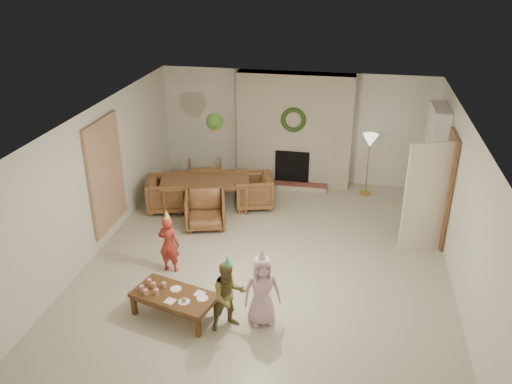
% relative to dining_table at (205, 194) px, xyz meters
% --- Properties ---
extents(floor, '(7.00, 7.00, 0.00)m').
position_rel_dining_table_xyz_m(floor, '(1.59, -1.66, -0.31)').
color(floor, '#B7B29E').
rests_on(floor, ground).
extents(ceiling, '(7.00, 7.00, 0.00)m').
position_rel_dining_table_xyz_m(ceiling, '(1.59, -1.66, 2.19)').
color(ceiling, white).
rests_on(ceiling, wall_back).
extents(wall_back, '(7.00, 0.00, 7.00)m').
position_rel_dining_table_xyz_m(wall_back, '(1.59, 1.84, 0.94)').
color(wall_back, silver).
rests_on(wall_back, floor).
extents(wall_front, '(7.00, 0.00, 7.00)m').
position_rel_dining_table_xyz_m(wall_front, '(1.59, -5.16, 0.94)').
color(wall_front, silver).
rests_on(wall_front, floor).
extents(wall_left, '(0.00, 7.00, 7.00)m').
position_rel_dining_table_xyz_m(wall_left, '(-1.41, -1.66, 0.94)').
color(wall_left, silver).
rests_on(wall_left, floor).
extents(wall_right, '(0.00, 7.00, 7.00)m').
position_rel_dining_table_xyz_m(wall_right, '(4.59, -1.66, 0.94)').
color(wall_right, silver).
rests_on(wall_right, floor).
extents(fireplace_mass, '(2.50, 0.40, 2.50)m').
position_rel_dining_table_xyz_m(fireplace_mass, '(1.59, 1.64, 0.94)').
color(fireplace_mass, maroon).
rests_on(fireplace_mass, floor).
extents(fireplace_hearth, '(1.60, 0.30, 0.12)m').
position_rel_dining_table_xyz_m(fireplace_hearth, '(1.59, 1.29, -0.25)').
color(fireplace_hearth, maroon).
rests_on(fireplace_hearth, floor).
extents(fireplace_firebox, '(0.75, 0.12, 0.75)m').
position_rel_dining_table_xyz_m(fireplace_firebox, '(1.59, 1.46, 0.14)').
color(fireplace_firebox, black).
rests_on(fireplace_firebox, floor).
extents(fireplace_wreath, '(0.54, 0.10, 0.54)m').
position_rel_dining_table_xyz_m(fireplace_wreath, '(1.59, 1.41, 1.24)').
color(fireplace_wreath, '#213E17').
rests_on(fireplace_wreath, fireplace_mass).
extents(floor_lamp_base, '(0.25, 0.25, 0.03)m').
position_rel_dining_table_xyz_m(floor_lamp_base, '(3.23, 1.34, -0.30)').
color(floor_lamp_base, gold).
rests_on(floor_lamp_base, floor).
extents(floor_lamp_post, '(0.03, 0.03, 1.22)m').
position_rel_dining_table_xyz_m(floor_lamp_post, '(3.23, 1.34, 0.32)').
color(floor_lamp_post, gold).
rests_on(floor_lamp_post, floor).
extents(floor_lamp_shade, '(0.33, 0.33, 0.27)m').
position_rel_dining_table_xyz_m(floor_lamp_shade, '(3.23, 1.34, 0.90)').
color(floor_lamp_shade, beige).
rests_on(floor_lamp_shade, floor_lamp_post).
extents(bookshelf_carcass, '(0.30, 1.00, 2.20)m').
position_rel_dining_table_xyz_m(bookshelf_carcass, '(4.43, 0.64, 0.79)').
color(bookshelf_carcass, white).
rests_on(bookshelf_carcass, floor).
extents(bookshelf_shelf_a, '(0.30, 0.92, 0.03)m').
position_rel_dining_table_xyz_m(bookshelf_shelf_a, '(4.41, 0.64, 0.14)').
color(bookshelf_shelf_a, white).
rests_on(bookshelf_shelf_a, bookshelf_carcass).
extents(bookshelf_shelf_b, '(0.30, 0.92, 0.03)m').
position_rel_dining_table_xyz_m(bookshelf_shelf_b, '(4.41, 0.64, 0.54)').
color(bookshelf_shelf_b, white).
rests_on(bookshelf_shelf_b, bookshelf_carcass).
extents(bookshelf_shelf_c, '(0.30, 0.92, 0.03)m').
position_rel_dining_table_xyz_m(bookshelf_shelf_c, '(4.41, 0.64, 0.94)').
color(bookshelf_shelf_c, white).
rests_on(bookshelf_shelf_c, bookshelf_carcass).
extents(bookshelf_shelf_d, '(0.30, 0.92, 0.03)m').
position_rel_dining_table_xyz_m(bookshelf_shelf_d, '(4.41, 0.64, 1.34)').
color(bookshelf_shelf_d, white).
rests_on(bookshelf_shelf_d, bookshelf_carcass).
extents(books_row_lower, '(0.20, 0.40, 0.24)m').
position_rel_dining_table_xyz_m(books_row_lower, '(4.39, 0.49, 0.28)').
color(books_row_lower, maroon).
rests_on(books_row_lower, bookshelf_shelf_a).
extents(books_row_mid, '(0.20, 0.44, 0.24)m').
position_rel_dining_table_xyz_m(books_row_mid, '(4.39, 0.69, 0.68)').
color(books_row_mid, '#22537D').
rests_on(books_row_mid, bookshelf_shelf_b).
extents(books_row_upper, '(0.20, 0.36, 0.22)m').
position_rel_dining_table_xyz_m(books_row_upper, '(4.39, 0.54, 1.07)').
color(books_row_upper, '#AD6C25').
rests_on(books_row_upper, bookshelf_shelf_c).
extents(door_frame, '(0.05, 0.86, 2.04)m').
position_rel_dining_table_xyz_m(door_frame, '(4.55, -0.46, 0.71)').
color(door_frame, brown).
rests_on(door_frame, floor).
extents(door_leaf, '(0.77, 0.32, 2.00)m').
position_rel_dining_table_xyz_m(door_leaf, '(4.17, -0.84, 0.69)').
color(door_leaf, beige).
rests_on(door_leaf, floor).
extents(curtain_panel, '(0.06, 1.20, 2.00)m').
position_rel_dining_table_xyz_m(curtain_panel, '(-1.37, -1.46, 0.94)').
color(curtain_panel, tan).
rests_on(curtain_panel, wall_left).
extents(dining_table, '(1.99, 1.44, 0.63)m').
position_rel_dining_table_xyz_m(dining_table, '(0.00, 0.00, 0.00)').
color(dining_table, brown).
rests_on(dining_table, floor).
extents(dining_chair_near, '(0.92, 0.93, 0.69)m').
position_rel_dining_table_xyz_m(dining_chair_near, '(0.21, -0.76, 0.03)').
color(dining_chair_near, brown).
rests_on(dining_chair_near, floor).
extents(dining_chair_far, '(0.92, 0.93, 0.69)m').
position_rel_dining_table_xyz_m(dining_chair_far, '(-0.21, 0.76, 0.03)').
color(dining_chair_far, brown).
rests_on(dining_chair_far, floor).
extents(dining_chair_left, '(0.93, 0.92, 0.69)m').
position_rel_dining_table_xyz_m(dining_chair_left, '(-0.76, -0.21, 0.03)').
color(dining_chair_left, brown).
rests_on(dining_chair_left, floor).
extents(dining_chair_right, '(0.93, 0.92, 0.69)m').
position_rel_dining_table_xyz_m(dining_chair_right, '(0.95, 0.27, 0.03)').
color(dining_chair_right, brown).
rests_on(dining_chair_right, floor).
extents(hanging_plant_cord, '(0.01, 0.01, 0.70)m').
position_rel_dining_table_xyz_m(hanging_plant_cord, '(0.29, -0.16, 1.84)').
color(hanging_plant_cord, tan).
rests_on(hanging_plant_cord, ceiling).
extents(hanging_plant_pot, '(0.16, 0.16, 0.12)m').
position_rel_dining_table_xyz_m(hanging_plant_pot, '(0.29, -0.16, 1.49)').
color(hanging_plant_pot, brown).
rests_on(hanging_plant_pot, hanging_plant_cord).
extents(hanging_plant_foliage, '(0.32, 0.32, 0.32)m').
position_rel_dining_table_xyz_m(hanging_plant_foliage, '(0.29, -0.16, 1.61)').
color(hanging_plant_foliage, '#274717').
rests_on(hanging_plant_foliage, hanging_plant_pot).
extents(coffee_table_top, '(1.33, 0.91, 0.06)m').
position_rel_dining_table_xyz_m(coffee_table_top, '(0.52, -3.46, 0.03)').
color(coffee_table_top, '#50321A').
rests_on(coffee_table_top, floor).
extents(coffee_table_apron, '(1.21, 0.79, 0.07)m').
position_rel_dining_table_xyz_m(coffee_table_apron, '(0.52, -3.46, -0.04)').
color(coffee_table_apron, '#50321A').
rests_on(coffee_table_apron, floor).
extents(coffee_leg_fl, '(0.08, 0.08, 0.32)m').
position_rel_dining_table_xyz_m(coffee_leg_fl, '(-0.08, -3.55, -0.16)').
color(coffee_leg_fl, '#50321A').
rests_on(coffee_leg_fl, floor).
extents(coffee_leg_fr, '(0.08, 0.08, 0.32)m').
position_rel_dining_table_xyz_m(coffee_leg_fr, '(0.98, -3.84, -0.16)').
color(coffee_leg_fr, '#50321A').
rests_on(coffee_leg_fr, floor).
extents(coffee_leg_bl, '(0.08, 0.08, 0.32)m').
position_rel_dining_table_xyz_m(coffee_leg_bl, '(0.06, -3.08, -0.16)').
color(coffee_leg_bl, '#50321A').
rests_on(coffee_leg_bl, floor).
extents(coffee_leg_br, '(0.08, 0.08, 0.32)m').
position_rel_dining_table_xyz_m(coffee_leg_br, '(1.11, -3.37, -0.16)').
color(coffee_leg_br, '#50321A').
rests_on(coffee_leg_br, floor).
extents(cup_a, '(0.08, 0.08, 0.08)m').
position_rel_dining_table_xyz_m(cup_a, '(0.03, -3.47, 0.10)').
color(cup_a, silver).
rests_on(cup_a, coffee_table_top).
extents(cup_b, '(0.08, 0.08, 0.08)m').
position_rel_dining_table_xyz_m(cup_b, '(0.08, -3.29, 0.10)').
color(cup_b, silver).
rests_on(cup_b, coffee_table_top).
extents(cup_c, '(0.08, 0.08, 0.08)m').
position_rel_dining_table_xyz_m(cup_c, '(0.13, -3.54, 0.10)').
color(cup_c, silver).
rests_on(cup_c, coffee_table_top).
extents(cup_d, '(0.08, 0.08, 0.08)m').
position_rel_dining_table_xyz_m(cup_d, '(0.18, -3.37, 0.10)').
color(cup_d, silver).
rests_on(cup_d, coffee_table_top).
extents(cup_e, '(0.08, 0.08, 0.08)m').
position_rel_dining_table_xyz_m(cup_e, '(0.27, -3.51, 0.10)').
color(cup_e, silver).
rests_on(cup_e, coffee_table_top).
extents(cup_f, '(0.08, 0.08, 0.08)m').
position_rel_dining_table_xyz_m(cup_f, '(0.32, -3.33, 0.10)').
color(cup_f, silver).
rests_on(cup_f, coffee_table_top).
extents(plate_a, '(0.21, 0.21, 0.01)m').
position_rel_dining_table_xyz_m(plate_a, '(0.50, -3.34, 0.06)').
color(plate_a, white).
rests_on(plate_a, coffee_table_top).
extents(plate_b, '(0.21, 0.21, 0.01)m').
position_rel_dining_table_xyz_m(plate_b, '(0.72, -3.61, 0.06)').
color(plate_b, white).
rests_on(plate_b, coffee_table_top).
extents(plate_c, '(0.21, 0.21, 0.01)m').
position_rel_dining_table_xyz_m(plate_c, '(0.95, -3.48, 0.06)').
color(plate_c, white).
rests_on(plate_c, coffee_table_top).
extents(food_scoop, '(0.08, 0.08, 0.07)m').
position_rel_dining_table_xyz_m(food_scoop, '(0.72, -3.61, 0.10)').
color(food_scoop, tan).
rests_on(food_scoop, plate_b).
extents(napkin_left, '(0.17, 0.17, 0.01)m').
position_rel_dining_table_xyz_m(napkin_left, '(0.52, -3.63, 0.06)').
color(napkin_left, '#FFBBD3').
rests_on(napkin_left, coffee_table_top).
extents(napkin_right, '(0.17, 0.17, 0.01)m').
position_rel_dining_table_xyz_m(napkin_right, '(0.88, -3.39, 0.06)').
color(napkin_right, '#FFBBD3').
rests_on(napkin_right, coffee_table_top).
extents(child_red, '(0.38, 0.26, 0.98)m').
position_rel_dining_table_xyz_m(child_red, '(0.05, -2.34, 0.18)').
color(child_red, '#9F2A22').
rests_on(child_red, floor).
extents(party_hat_red, '(0.18, 0.18, 0.19)m').
position_rel_dining_table_xyz_m(party_hat_red, '(0.05, -2.34, 0.71)').
color(party_hat_red, '#FDF454').
rests_on(party_hat_red, child_red).
extents(child_plaid, '(0.64, 0.61, 1.05)m').
position_rel_dining_table_xyz_m(child_plaid, '(1.35, -3.56, 0.21)').
color(child_plaid, brown).
rests_on(child_plaid, floor).
extents(party_hat_plaid, '(0.15, 0.15, 0.17)m').
position_rel_dining_table_xyz_m(party_hat_plaid, '(1.35, -3.56, 0.77)').
color(party_hat_plaid, '#4CB364').
rests_on(party_hat_plaid, child_plaid).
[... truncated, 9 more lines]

